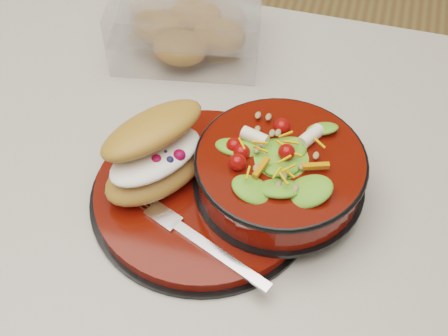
% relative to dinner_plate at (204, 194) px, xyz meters
% --- Properties ---
extents(dinner_plate, '(0.27, 0.27, 0.02)m').
position_rel_dinner_plate_xyz_m(dinner_plate, '(0.00, 0.00, 0.00)').
color(dinner_plate, black).
rests_on(dinner_plate, island_counter).
extents(salad_bowl, '(0.20, 0.20, 0.09)m').
position_rel_dinner_plate_xyz_m(salad_bowl, '(0.08, 0.03, 0.04)').
color(salad_bowl, black).
rests_on(salad_bowl, dinner_plate).
extents(croissant, '(0.14, 0.17, 0.08)m').
position_rel_dinner_plate_xyz_m(croissant, '(-0.06, 0.00, 0.05)').
color(croissant, '#A56932').
rests_on(croissant, dinner_plate).
extents(fork, '(0.16, 0.08, 0.00)m').
position_rel_dinner_plate_xyz_m(fork, '(0.02, -0.07, 0.01)').
color(fork, silver).
rests_on(fork, dinner_plate).
extents(pastry_box, '(0.23, 0.18, 0.09)m').
position_rel_dinner_plate_xyz_m(pastry_box, '(-0.10, 0.27, 0.03)').
color(pastry_box, white).
rests_on(pastry_box, island_counter).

